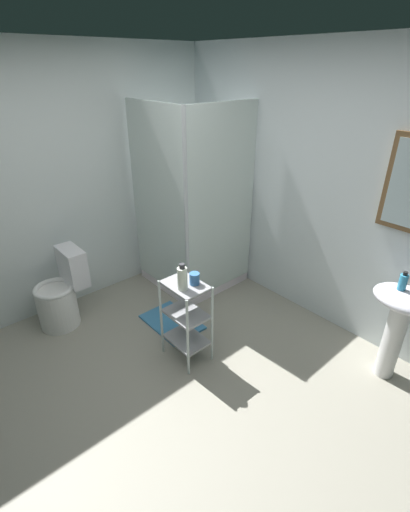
# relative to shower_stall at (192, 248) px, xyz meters

# --- Properties ---
(ground_plane) EXTENTS (4.20, 4.20, 0.02)m
(ground_plane) POSITION_rel_shower_stall_xyz_m (1.20, -1.23, -0.47)
(ground_plane) COLOR gray
(wall_back) EXTENTS (4.20, 0.14, 2.50)m
(wall_back) POSITION_rel_shower_stall_xyz_m (1.21, 0.62, 0.79)
(wall_back) COLOR silver
(wall_back) RESTS_ON ground_plane
(wall_left) EXTENTS (0.10, 4.20, 2.50)m
(wall_left) POSITION_rel_shower_stall_xyz_m (-0.65, -1.23, 0.79)
(wall_left) COLOR silver
(wall_left) RESTS_ON ground_plane
(shower_stall) EXTENTS (0.92, 0.92, 2.00)m
(shower_stall) POSITION_rel_shower_stall_xyz_m (0.00, 0.00, 0.00)
(shower_stall) COLOR white
(shower_stall) RESTS_ON ground_plane
(pedestal_sink) EXTENTS (0.46, 0.37, 0.81)m
(pedestal_sink) POSITION_rel_shower_stall_xyz_m (2.13, 0.29, 0.12)
(pedestal_sink) COLOR white
(pedestal_sink) RESTS_ON ground_plane
(toilet) EXTENTS (0.37, 0.49, 0.76)m
(toilet) POSITION_rel_shower_stall_xyz_m (-0.28, -1.41, -0.15)
(toilet) COLOR white
(toilet) RESTS_ON ground_plane
(storage_cart) EXTENTS (0.38, 0.28, 0.74)m
(storage_cart) POSITION_rel_shower_stall_xyz_m (0.89, -0.80, -0.03)
(storage_cart) COLOR silver
(storage_cart) RESTS_ON ground_plane
(hand_soap_bottle) EXTENTS (0.06, 0.06, 0.15)m
(hand_soap_bottle) POSITION_rel_shower_stall_xyz_m (2.09, 0.28, 0.41)
(hand_soap_bottle) COLOR #389ED1
(hand_soap_bottle) RESTS_ON pedestal_sink
(lotion_bottle_white) EXTENTS (0.08, 0.08, 0.22)m
(lotion_bottle_white) POSITION_rel_shower_stall_xyz_m (0.93, -0.86, 0.37)
(lotion_bottle_white) COLOR white
(lotion_bottle_white) RESTS_ON storage_cart
(rinse_cup) EXTENTS (0.08, 0.08, 0.10)m
(rinse_cup) POSITION_rel_shower_stall_xyz_m (0.93, -0.74, 0.32)
(rinse_cup) COLOR #3870B2
(rinse_cup) RESTS_ON storage_cart
(bath_mat) EXTENTS (0.60, 0.40, 0.02)m
(bath_mat) POSITION_rel_shower_stall_xyz_m (0.43, -0.63, -0.45)
(bath_mat) COLOR teal
(bath_mat) RESTS_ON ground_plane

